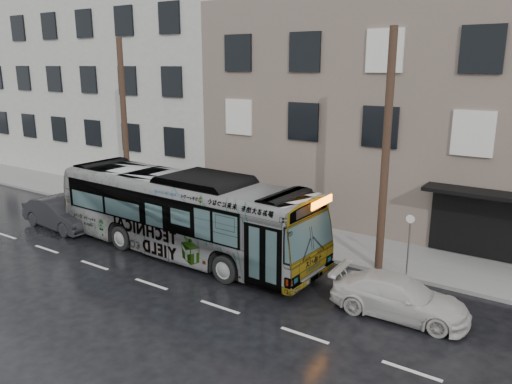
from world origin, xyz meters
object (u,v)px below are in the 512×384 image
at_px(white_sedan, 399,297).
at_px(dark_sedan, 61,213).
at_px(bus, 183,213).
at_px(utility_pole_front, 386,154).
at_px(utility_pole_rear, 125,128).
at_px(sign_post, 409,244).

bearing_deg(white_sedan, dark_sedan, 89.42).
bearing_deg(bus, white_sedan, -89.57).
bearing_deg(bus, utility_pole_front, -68.11).
bearing_deg(white_sedan, utility_pole_rear, 76.62).
bearing_deg(utility_pole_front, utility_pole_rear, 180.00).
xyz_separation_m(utility_pole_rear, sign_post, (15.10, 0.00, -3.30)).
xyz_separation_m(utility_pole_rear, bus, (6.40, -2.75, -2.88)).
distance_m(sign_post, bus, 9.13).
distance_m(bus, white_sedan, 9.46).
bearing_deg(dark_sedan, white_sedan, -83.97).
relative_size(bus, white_sedan, 2.91).
relative_size(utility_pole_front, sign_post, 3.75).
height_order(bus, dark_sedan, bus).
distance_m(utility_pole_front, utility_pole_rear, 14.00).
bearing_deg(dark_sedan, utility_pole_front, -72.38).
xyz_separation_m(utility_pole_front, dark_sedan, (-14.85, -3.60, -3.88)).
relative_size(utility_pole_rear, sign_post, 3.75).
bearing_deg(utility_pole_rear, white_sedan, -10.78).
bearing_deg(dark_sedan, sign_post, -73.29).
distance_m(utility_pole_front, white_sedan, 5.33).
xyz_separation_m(sign_post, white_sedan, (0.69, -3.01, -0.72)).
height_order(sign_post, dark_sedan, sign_post).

